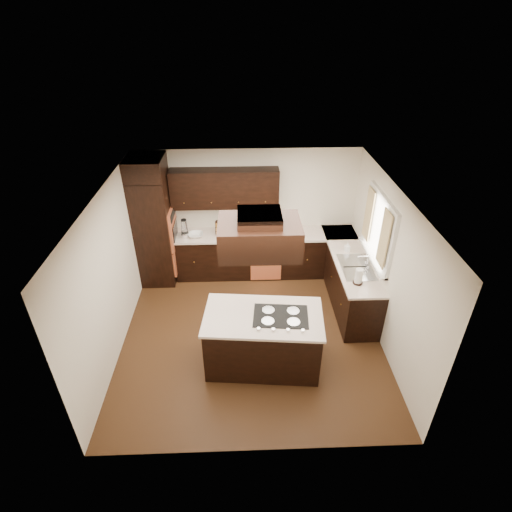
% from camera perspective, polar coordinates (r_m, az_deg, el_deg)
% --- Properties ---
extents(floor, '(4.20, 4.20, 0.02)m').
position_cam_1_polar(floor, '(6.85, -0.66, -10.97)').
color(floor, '#543319').
rests_on(floor, ground).
extents(ceiling, '(4.20, 4.20, 0.02)m').
position_cam_1_polar(ceiling, '(5.45, -0.82, 8.79)').
color(ceiling, silver).
rests_on(ceiling, ground).
extents(wall_back, '(4.20, 0.02, 2.50)m').
position_cam_1_polar(wall_back, '(7.89, -1.14, 6.42)').
color(wall_back, silver).
rests_on(wall_back, ground).
extents(wall_front, '(4.20, 0.02, 2.50)m').
position_cam_1_polar(wall_front, '(4.48, 0.02, -17.58)').
color(wall_front, silver).
rests_on(wall_front, ground).
extents(wall_left, '(0.02, 4.20, 2.50)m').
position_cam_1_polar(wall_left, '(6.38, -20.05, -2.49)').
color(wall_left, silver).
rests_on(wall_left, ground).
extents(wall_right, '(0.02, 4.20, 2.50)m').
position_cam_1_polar(wall_right, '(6.45, 18.35, -1.71)').
color(wall_right, silver).
rests_on(wall_right, ground).
extents(oven_column, '(0.65, 0.75, 2.12)m').
position_cam_1_polar(oven_column, '(7.80, -14.24, 3.47)').
color(oven_column, black).
rests_on(oven_column, floor).
extents(wall_oven_face, '(0.05, 0.62, 0.78)m').
position_cam_1_polar(wall_oven_face, '(7.70, -11.75, 3.94)').
color(wall_oven_face, '#DD6A3F').
rests_on(wall_oven_face, oven_column).
extents(base_cabinets_back, '(2.93, 0.60, 0.88)m').
position_cam_1_polar(base_cabinets_back, '(8.01, -0.79, 0.23)').
color(base_cabinets_back, black).
rests_on(base_cabinets_back, floor).
extents(base_cabinets_right, '(0.60, 2.40, 0.88)m').
position_cam_1_polar(base_cabinets_right, '(7.51, 13.01, -3.13)').
color(base_cabinets_right, black).
rests_on(base_cabinets_right, floor).
extents(countertop_back, '(2.93, 0.63, 0.04)m').
position_cam_1_polar(countertop_back, '(7.77, -0.81, 3.06)').
color(countertop_back, beige).
rests_on(countertop_back, base_cabinets_back).
extents(countertop_right, '(0.63, 2.40, 0.04)m').
position_cam_1_polar(countertop_right, '(7.26, 13.33, -0.16)').
color(countertop_right, beige).
rests_on(countertop_right, base_cabinets_right).
extents(upper_cabinets, '(2.00, 0.34, 0.72)m').
position_cam_1_polar(upper_cabinets, '(7.51, -4.49, 9.61)').
color(upper_cabinets, black).
rests_on(upper_cabinets, wall_back).
extents(dishwasher_front, '(0.60, 0.05, 0.72)m').
position_cam_1_polar(dishwasher_front, '(7.80, 1.42, -1.14)').
color(dishwasher_front, '#DD6A3F').
rests_on(dishwasher_front, floor).
extents(window_frame, '(0.06, 1.32, 1.12)m').
position_cam_1_polar(window_frame, '(6.69, 17.17, 3.74)').
color(window_frame, white).
rests_on(window_frame, wall_right).
extents(window_pane, '(0.00, 1.20, 1.00)m').
position_cam_1_polar(window_pane, '(6.70, 17.40, 3.74)').
color(window_pane, white).
rests_on(window_pane, wall_right).
extents(curtain_left, '(0.02, 0.34, 0.90)m').
position_cam_1_polar(curtain_left, '(6.30, 17.82, 2.33)').
color(curtain_left, '#F0E9BA').
rests_on(curtain_left, wall_right).
extents(curtain_right, '(0.02, 0.34, 0.90)m').
position_cam_1_polar(curtain_right, '(7.00, 15.78, 5.74)').
color(curtain_right, '#F0E9BA').
rests_on(curtain_right, wall_right).
extents(sink_rim, '(0.52, 0.84, 0.01)m').
position_cam_1_polar(sink_rim, '(6.97, 14.14, -1.52)').
color(sink_rim, silver).
rests_on(sink_rim, countertop_right).
extents(island, '(1.72, 1.05, 0.88)m').
position_cam_1_polar(island, '(6.08, 1.00, -11.96)').
color(island, black).
rests_on(island, floor).
extents(island_top, '(1.78, 1.11, 0.04)m').
position_cam_1_polar(island_top, '(5.77, 1.04, -8.67)').
color(island_top, beige).
rests_on(island_top, island).
extents(cooktop, '(0.82, 0.59, 0.01)m').
position_cam_1_polar(cooktop, '(5.75, 3.55, -8.55)').
color(cooktop, black).
rests_on(cooktop, island_top).
extents(range_hood, '(1.05, 0.72, 0.42)m').
position_cam_1_polar(range_hood, '(5.12, 0.48, 2.77)').
color(range_hood, black).
rests_on(range_hood, ceiling).
extents(hood_duct, '(0.55, 0.50, 0.13)m').
position_cam_1_polar(hood_duct, '(4.99, 0.50, 5.53)').
color(hood_duct, black).
rests_on(hood_duct, ceiling).
extents(blender_base, '(0.15, 0.15, 0.10)m').
position_cam_1_polar(blender_base, '(7.73, -10.09, 2.96)').
color(blender_base, silver).
rests_on(blender_base, countertop_back).
extents(blender_pitcher, '(0.13, 0.13, 0.26)m').
position_cam_1_polar(blender_pitcher, '(7.65, -10.22, 4.14)').
color(blender_pitcher, silver).
rests_on(blender_pitcher, blender_base).
extents(spice_rack, '(0.34, 0.18, 0.27)m').
position_cam_1_polar(spice_rack, '(7.69, -4.60, 3.98)').
color(spice_rack, black).
rests_on(spice_rack, countertop_back).
extents(mixing_bowl, '(0.30, 0.30, 0.07)m').
position_cam_1_polar(mixing_bowl, '(7.73, -8.60, 2.97)').
color(mixing_bowl, white).
rests_on(mixing_bowl, countertop_back).
extents(soap_bottle, '(0.10, 0.10, 0.18)m').
position_cam_1_polar(soap_bottle, '(7.32, 12.91, 1.22)').
color(soap_bottle, white).
rests_on(soap_bottle, countertop_right).
extents(paper_towel, '(0.14, 0.14, 0.26)m').
position_cam_1_polar(paper_towel, '(6.50, 14.44, -2.85)').
color(paper_towel, white).
rests_on(paper_towel, countertop_right).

